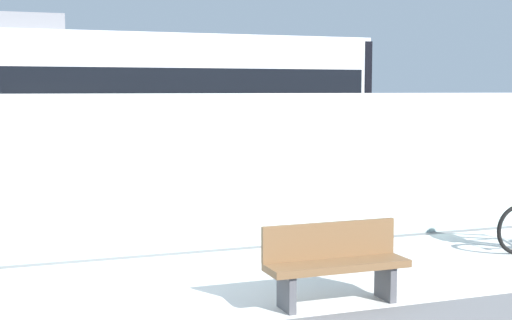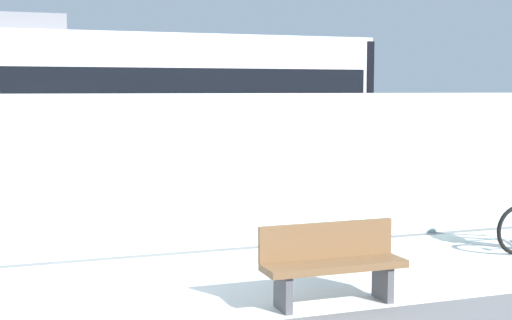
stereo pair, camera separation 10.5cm
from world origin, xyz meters
name	(u,v)px [view 2 (the right image)]	position (x,y,z in m)	size (l,w,h in m)	color
ground_plane	(141,290)	(0.00, 0.00, 0.00)	(200.00, 200.00, 0.00)	slate
bike_path_deck	(141,289)	(0.00, 0.00, 0.01)	(32.00, 3.20, 0.01)	silver
glass_parapet	(115,215)	(0.00, 1.85, 0.59)	(32.00, 0.05, 1.18)	silver
concrete_barrier_wall	(97,164)	(0.00, 3.65, 1.14)	(32.00, 0.36, 2.28)	silver
tram_rail_near	(81,209)	(0.00, 6.13, 0.00)	(32.00, 0.08, 0.01)	#595654
tram_rail_far	(73,199)	(0.00, 7.57, 0.00)	(32.00, 0.08, 0.01)	#595654
tram	(105,112)	(0.60, 6.85, 1.89)	(11.06, 2.54, 3.81)	silver
bench	(332,262)	(1.87, -1.29, 0.48)	(1.60, 0.45, 0.89)	brown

